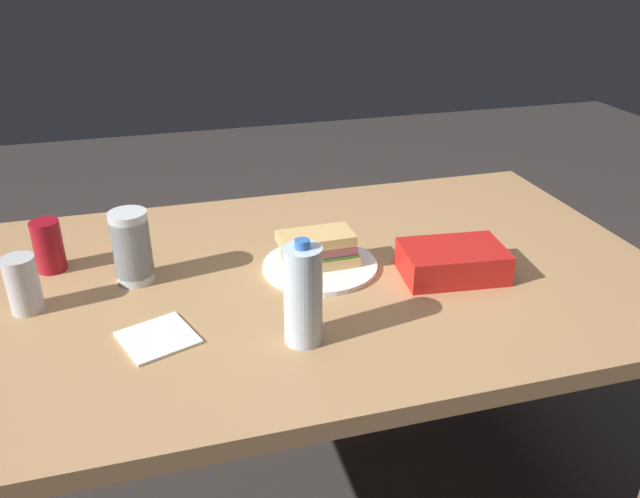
% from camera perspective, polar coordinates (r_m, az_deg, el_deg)
% --- Properties ---
extents(dining_table, '(1.71, 0.99, 0.77)m').
position_cam_1_polar(dining_table, '(1.51, -2.22, -5.19)').
color(dining_table, tan).
rests_on(dining_table, ground_plane).
extents(paper_plate, '(0.27, 0.27, 0.01)m').
position_cam_1_polar(paper_plate, '(1.49, 0.00, -1.51)').
color(paper_plate, white).
rests_on(paper_plate, dining_table).
extents(sandwich, '(0.18, 0.10, 0.08)m').
position_cam_1_polar(sandwich, '(1.47, -0.12, 0.05)').
color(sandwich, '#DBB26B').
rests_on(sandwich, paper_plate).
extents(soda_can_red, '(0.07, 0.07, 0.12)m').
position_cam_1_polar(soda_can_red, '(1.59, -23.14, 0.25)').
color(soda_can_red, maroon).
rests_on(soda_can_red, dining_table).
extents(chip_bag, '(0.24, 0.17, 0.07)m').
position_cam_1_polar(chip_bag, '(1.48, 11.78, -1.10)').
color(chip_bag, red).
rests_on(chip_bag, dining_table).
extents(water_bottle_tall, '(0.07, 0.07, 0.21)m').
position_cam_1_polar(water_bottle_tall, '(1.19, -1.53, -4.14)').
color(water_bottle_tall, silver).
rests_on(water_bottle_tall, dining_table).
extents(plastic_cup_stack, '(0.08, 0.08, 0.17)m').
position_cam_1_polar(plastic_cup_stack, '(1.46, -16.49, 0.17)').
color(plastic_cup_stack, silver).
rests_on(plastic_cup_stack, dining_table).
extents(soda_can_silver, '(0.07, 0.07, 0.12)m').
position_cam_1_polar(soda_can_silver, '(1.44, -25.05, -2.88)').
color(soda_can_silver, silver).
rests_on(soda_can_silver, dining_table).
extents(paper_napkin, '(0.17, 0.17, 0.01)m').
position_cam_1_polar(paper_napkin, '(1.28, -14.31, -7.70)').
color(paper_napkin, white).
rests_on(paper_napkin, dining_table).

